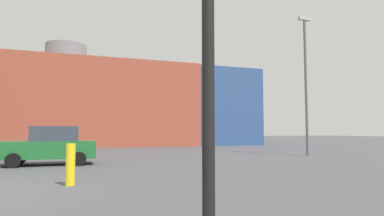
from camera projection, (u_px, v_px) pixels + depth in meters
building_backdrop at (65, 104)px, 33.03m from camera, size 40.49×10.08×10.27m
parked_car_2 at (51, 146)px, 14.10m from camera, size 3.81×1.87×1.65m
bollard_yellow_2 at (70, 165)px, 8.64m from camera, size 0.24×0.24×1.10m
street_lamp at (306, 77)px, 19.98m from camera, size 0.80×0.24×8.50m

